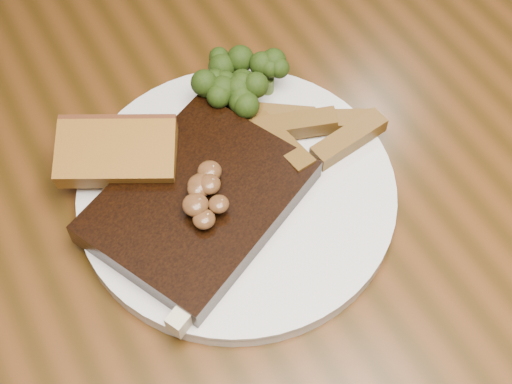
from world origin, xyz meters
TOP-DOWN VIEW (x-y plane):
  - dining_table at (0.00, 0.00)m, footprint 1.60×0.90m
  - plate at (-0.00, 0.00)m, footprint 0.31×0.31m
  - steak at (-0.04, 0.00)m, footprint 0.21×0.19m
  - steak_bone at (-0.04, -0.06)m, footprint 0.14×0.08m
  - mushroom_pile at (-0.04, 0.00)m, footprint 0.06×0.06m
  - garlic_bread at (-0.08, 0.07)m, footprint 0.11×0.09m
  - potato_wedges at (0.07, 0.01)m, footprint 0.09×0.09m
  - broccoli_cluster at (0.04, 0.09)m, footprint 0.07×0.07m

SIDE VIEW (x-z plane):
  - dining_table at x=0.00m, z-range 0.28..1.03m
  - plate at x=0.00m, z-range 0.75..0.76m
  - steak_bone at x=-0.04m, z-range 0.76..0.78m
  - garlic_bread at x=-0.08m, z-range 0.76..0.78m
  - potato_wedges at x=0.07m, z-range 0.76..0.79m
  - steak at x=-0.04m, z-range 0.76..0.79m
  - broccoli_cluster at x=0.04m, z-range 0.76..0.80m
  - mushroom_pile at x=-0.04m, z-range 0.79..0.81m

